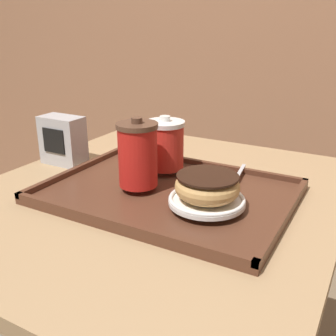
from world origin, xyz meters
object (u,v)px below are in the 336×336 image
(coffee_cup_front, at_px, (138,154))
(napkin_dispenser, at_px, (63,140))
(donut_chocolate_glazed, at_px, (207,186))
(spoon, at_px, (235,180))
(coffee_cup_rear, at_px, (165,144))

(coffee_cup_front, relative_size, napkin_dispenser, 1.17)
(donut_chocolate_glazed, distance_m, spoon, 0.13)
(donut_chocolate_glazed, bearing_deg, coffee_cup_front, 174.93)
(coffee_cup_rear, distance_m, napkin_dispenser, 0.28)
(donut_chocolate_glazed, xyz_separation_m, spoon, (0.01, 0.13, -0.03))
(donut_chocolate_glazed, relative_size, napkin_dispenser, 0.99)
(donut_chocolate_glazed, bearing_deg, coffee_cup_rear, 141.21)
(coffee_cup_rear, distance_m, spoon, 0.19)
(napkin_dispenser, bearing_deg, spoon, 4.40)
(coffee_cup_rear, relative_size, donut_chocolate_glazed, 1.01)
(spoon, bearing_deg, coffee_cup_rear, -100.83)
(coffee_cup_front, bearing_deg, coffee_cup_rear, 91.19)
(coffee_cup_rear, xyz_separation_m, spoon, (0.18, -0.01, -0.05))
(spoon, height_order, napkin_dispenser, napkin_dispenser)
(coffee_cup_rear, height_order, spoon, coffee_cup_rear)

